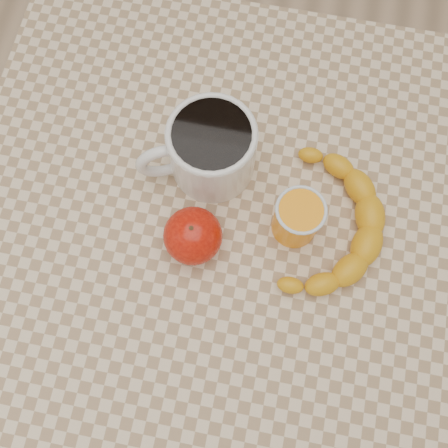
% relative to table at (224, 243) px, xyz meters
% --- Properties ---
extents(ground, '(3.00, 3.00, 0.00)m').
position_rel_table_xyz_m(ground, '(0.00, 0.00, -0.66)').
color(ground, tan).
rests_on(ground, ground).
extents(table, '(0.80, 0.80, 0.75)m').
position_rel_table_xyz_m(table, '(0.00, 0.00, 0.00)').
color(table, beige).
rests_on(table, ground).
extents(coffee_mug, '(0.19, 0.17, 0.11)m').
position_rel_table_xyz_m(coffee_mug, '(-0.04, 0.09, 0.14)').
color(coffee_mug, white).
rests_on(coffee_mug, table).
extents(orange_juice_glass, '(0.07, 0.07, 0.08)m').
position_rel_table_xyz_m(orange_juice_glass, '(0.10, 0.02, 0.13)').
color(orange_juice_glass, orange).
rests_on(orange_juice_glass, table).
extents(apple, '(0.10, 0.10, 0.08)m').
position_rel_table_xyz_m(apple, '(-0.04, -0.03, 0.12)').
color(apple, '#880904').
rests_on(apple, table).
extents(banana, '(0.27, 0.33, 0.04)m').
position_rel_table_xyz_m(banana, '(0.15, 0.03, 0.11)').
color(banana, gold).
rests_on(banana, table).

